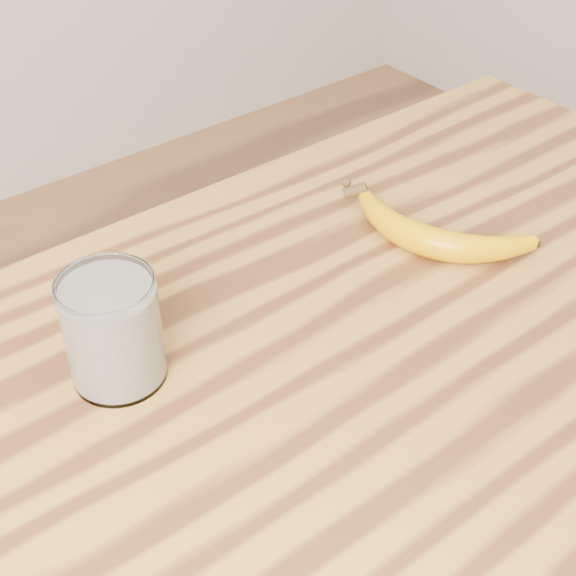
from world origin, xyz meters
TOP-DOWN VIEW (x-y plane):
  - table at (0.00, 0.00)m, footprint 1.20×0.80m
  - smoothie_glass at (-0.22, 0.16)m, footprint 0.09×0.09m
  - banana at (0.16, 0.11)m, footprint 0.23×0.33m

SIDE VIEW (x-z plane):
  - table at x=0.00m, z-range 0.32..1.22m
  - banana at x=0.16m, z-range 0.90..0.94m
  - smoothie_glass at x=-0.22m, z-range 0.90..1.01m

